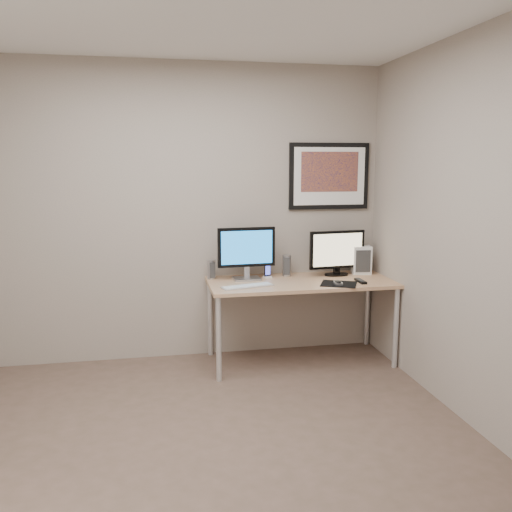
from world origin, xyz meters
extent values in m
plane|color=#4F3F31|center=(0.00, 0.00, 0.00)|extent=(3.60, 3.60, 0.00)
plane|color=white|center=(0.00, 0.00, 2.60)|extent=(3.60, 3.60, 0.00)
plane|color=gray|center=(0.00, 1.70, 1.30)|extent=(3.60, 0.00, 3.60)
plane|color=gray|center=(1.80, 0.00, 1.30)|extent=(0.00, 3.40, 3.40)
cube|color=#A3734F|center=(1.00, 1.35, 0.71)|extent=(1.60, 0.70, 0.03)
cylinder|color=silver|center=(0.24, 1.04, 0.35)|extent=(0.04, 0.04, 0.70)
cylinder|color=silver|center=(0.24, 1.66, 0.35)|extent=(0.04, 0.04, 0.70)
cylinder|color=silver|center=(1.76, 1.04, 0.35)|extent=(0.04, 0.04, 0.70)
cylinder|color=silver|center=(1.76, 1.66, 0.35)|extent=(0.04, 0.04, 0.70)
cube|color=black|center=(1.35, 1.68, 1.62)|extent=(0.75, 0.03, 0.60)
cube|color=white|center=(1.35, 1.67, 1.62)|extent=(0.67, 0.00, 0.52)
cube|color=orange|center=(1.35, 1.66, 1.66)|extent=(0.54, 0.00, 0.36)
cube|color=#B0B1B5|center=(0.55, 1.48, 0.74)|extent=(0.24, 0.18, 0.02)
cube|color=#B0B1B5|center=(0.55, 1.48, 0.80)|extent=(0.05, 0.04, 0.10)
cube|color=black|center=(0.55, 1.48, 1.02)|extent=(0.51, 0.06, 0.34)
cube|color=#115B9B|center=(0.55, 1.46, 1.02)|extent=(0.45, 0.03, 0.29)
cube|color=black|center=(1.38, 1.50, 0.74)|extent=(0.23, 0.14, 0.02)
cube|color=black|center=(1.38, 1.50, 0.77)|extent=(0.05, 0.05, 0.05)
cube|color=black|center=(1.38, 1.50, 0.97)|extent=(0.52, 0.08, 0.34)
cube|color=tan|center=(1.38, 1.48, 0.97)|extent=(0.47, 0.05, 0.29)
cylinder|color=#B0B1B5|center=(0.24, 1.57, 0.81)|extent=(0.08, 0.08, 0.17)
cylinder|color=#B0B1B5|center=(0.93, 1.57, 0.83)|extent=(0.09, 0.09, 0.19)
cube|color=black|center=(0.74, 1.52, 0.80)|extent=(0.08, 0.08, 0.14)
cube|color=#BBBBC0|center=(0.50, 1.20, 0.74)|extent=(0.45, 0.22, 0.02)
cube|color=black|center=(1.28, 1.16, 0.73)|extent=(0.37, 0.36, 0.00)
ellipsoid|color=black|center=(1.27, 1.14, 0.75)|extent=(0.07, 0.11, 0.03)
cube|color=black|center=(1.49, 1.19, 0.74)|extent=(0.05, 0.18, 0.02)
cube|color=silver|center=(1.63, 1.53, 0.86)|extent=(0.18, 0.15, 0.26)
camera|label=1|loc=(-0.26, -3.09, 1.74)|focal=38.00mm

